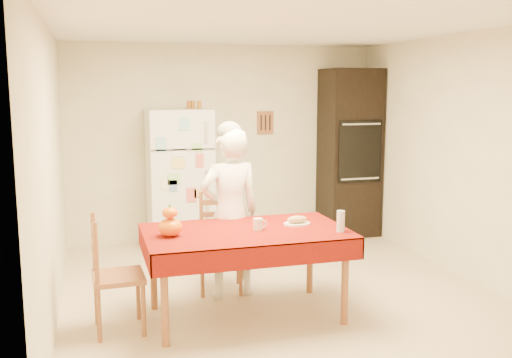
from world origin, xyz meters
name	(u,v)px	position (x,y,z in m)	size (l,w,h in m)	color
floor	(279,293)	(0.00, 0.00, 0.00)	(4.50, 4.50, 0.00)	#CBB192
room_shell	(280,124)	(0.00, 0.00, 1.62)	(4.02, 4.52, 2.51)	#F0E7C9
refrigerator	(180,179)	(-0.65, 1.88, 0.85)	(0.75, 0.74, 1.70)	white
oven_cabinet	(350,153)	(1.63, 1.93, 1.10)	(0.70, 0.62, 2.20)	black
dining_table	(246,238)	(-0.45, -0.45, 0.69)	(1.70, 1.00, 0.76)	brown
chair_far	(220,238)	(-0.50, 0.30, 0.51)	(0.48, 0.47, 0.95)	brown
chair_left	(110,271)	(-1.57, -0.45, 0.51)	(0.41, 0.43, 0.95)	brown
seated_woman	(230,213)	(-0.45, 0.09, 0.79)	(0.58, 0.38, 1.59)	white
coffee_mug	(258,224)	(-0.35, -0.48, 0.81)	(0.08, 0.08, 0.10)	silver
pumpkin_lower	(170,227)	(-1.08, -0.47, 0.84)	(0.20, 0.20, 0.15)	#E24405
pumpkin_upper	(170,213)	(-1.08, -0.47, 0.96)	(0.12, 0.12, 0.09)	#CF4104
wine_glass	(341,221)	(0.30, -0.71, 0.85)	(0.07, 0.07, 0.18)	silver
bread_plate	(297,224)	(0.03, -0.39, 0.77)	(0.24, 0.24, 0.02)	white
bread_loaf	(297,219)	(0.03, -0.39, 0.81)	(0.18, 0.10, 0.06)	tan
spice_jar_left	(189,105)	(-0.51, 1.93, 1.75)	(0.05, 0.05, 0.10)	brown
spice_jar_mid	(193,105)	(-0.46, 1.93, 1.75)	(0.05, 0.05, 0.10)	brown
spice_jar_right	(199,105)	(-0.38, 1.93, 1.75)	(0.05, 0.05, 0.10)	#94601B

